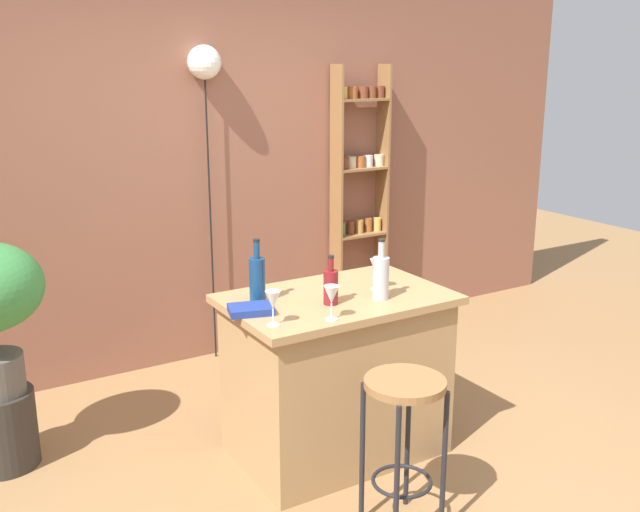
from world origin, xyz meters
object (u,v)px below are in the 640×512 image
(bottle_spirits_clear, at_px, (257,278))
(cookbook, at_px, (251,309))
(spice_shelf, at_px, (360,193))
(bar_stool, at_px, (404,418))
(pendant_globe_light, at_px, (204,67))
(wine_glass_center, at_px, (377,268))
(bottle_sauce_amber, at_px, (381,276))
(wine_glass_left, at_px, (332,296))
(bottle_soda_blue, at_px, (331,286))
(wine_glass_right, at_px, (273,301))
(plant_stool, at_px, (3,429))

(bottle_spirits_clear, bearing_deg, cookbook, -127.26)
(spice_shelf, bearing_deg, bar_stool, -119.80)
(bar_stool, xyz_separation_m, pendant_globe_light, (0.07, 2.26, 1.46))
(wine_glass_center, bearing_deg, bottle_sauce_amber, -117.92)
(wine_glass_left, xyz_separation_m, cookbook, (-0.28, 0.28, -0.10))
(cookbook, bearing_deg, bottle_soda_blue, 3.99)
(bottle_sauce_amber, xyz_separation_m, wine_glass_right, (-0.64, -0.06, -0.00))
(bottle_sauce_amber, relative_size, wine_glass_right, 1.89)
(bar_stool, bearing_deg, bottle_spirits_clear, 108.35)
(bottle_soda_blue, bearing_deg, bottle_spirits_clear, 142.65)
(wine_glass_center, height_order, cookbook, wine_glass_center)
(bottle_spirits_clear, height_order, wine_glass_center, bottle_spirits_clear)
(wine_glass_right, bearing_deg, bottle_soda_blue, 17.39)
(plant_stool, xyz_separation_m, cookbook, (1.06, -0.78, 0.70))
(bar_stool, xyz_separation_m, bottle_sauce_amber, (0.27, 0.56, 0.46))
(wine_glass_center, bearing_deg, pendant_globe_light, 99.90)
(plant_stool, distance_m, wine_glass_right, 1.66)
(wine_glass_left, distance_m, wine_glass_center, 0.52)
(spice_shelf, xyz_separation_m, plant_stool, (-2.71, -0.72, -0.88))
(bottle_sauce_amber, bearing_deg, bar_stool, -115.66)
(spice_shelf, xyz_separation_m, bottle_spirits_clear, (-1.55, -1.37, -0.08))
(bottle_soda_blue, distance_m, wine_glass_right, 0.40)
(spice_shelf, relative_size, cookbook, 9.61)
(bottle_soda_blue, bearing_deg, plant_stool, 149.12)
(wine_glass_left, xyz_separation_m, wine_glass_right, (-0.27, 0.07, 0.00))
(cookbook, bearing_deg, bottle_sauce_amber, 3.65)
(bottle_spirits_clear, height_order, pendant_globe_light, pendant_globe_light)
(bottle_sauce_amber, distance_m, bottle_soda_blue, 0.27)
(wine_glass_left, height_order, wine_glass_right, same)
(bottle_soda_blue, height_order, pendant_globe_light, pendant_globe_light)
(bar_stool, bearing_deg, cookbook, 118.51)
(bottle_spirits_clear, bearing_deg, wine_glass_left, -67.14)
(bottle_soda_blue, bearing_deg, bar_stool, -91.06)
(cookbook, distance_m, pendant_globe_light, 1.96)
(pendant_globe_light, bearing_deg, bar_stool, -91.82)
(bottle_spirits_clear, distance_m, pendant_globe_light, 1.77)
(bottle_soda_blue, relative_size, cookbook, 1.18)
(wine_glass_right, bearing_deg, pendant_globe_light, 75.82)
(bottle_sauce_amber, bearing_deg, cookbook, 167.47)
(bottle_sauce_amber, distance_m, wine_glass_right, 0.64)
(bottle_soda_blue, bearing_deg, bottle_sauce_amber, -13.04)
(bar_stool, relative_size, bottle_sauce_amber, 2.33)
(plant_stool, xyz_separation_m, wine_glass_left, (1.34, -1.06, 0.80))
(bar_stool, height_order, spice_shelf, spice_shelf)
(bar_stool, xyz_separation_m, wine_glass_right, (-0.37, 0.50, 0.46))
(bottle_sauce_amber, xyz_separation_m, bottle_soda_blue, (-0.26, 0.06, -0.02))
(spice_shelf, relative_size, wine_glass_right, 12.31)
(bottle_spirits_clear, xyz_separation_m, wine_glass_center, (0.62, -0.14, -0.00))
(bottle_sauce_amber, bearing_deg, wine_glass_right, -174.63)
(bottle_spirits_clear, relative_size, cookbook, 1.53)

